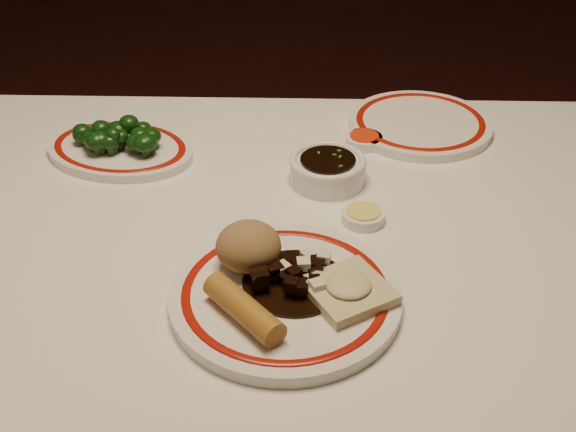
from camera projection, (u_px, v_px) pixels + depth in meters
The scene contains 12 objects.
dining_table at pixel (261, 281), 1.09m from camera, with size 1.20×0.90×0.75m.
main_plate at pixel (285, 296), 0.91m from camera, with size 0.32×0.32×0.02m.
rice_mound at pixel (248, 246), 0.93m from camera, with size 0.09×0.09×0.06m, color olive.
spring_roll at pixel (244, 309), 0.85m from camera, with size 0.03×0.03×0.12m, color #AA752A.
fried_wonton at pixel (348, 289), 0.89m from camera, with size 0.13×0.13×0.03m.
stirfry_heap at pixel (295, 277), 0.91m from camera, with size 0.13×0.13×0.03m.
broccoli_plate at pixel (120, 149), 1.22m from camera, with size 0.31×0.28×0.02m.
broccoli_pile at pixel (118, 137), 1.20m from camera, with size 0.15×0.09×0.05m.
soy_bowl at pixel (328, 171), 1.14m from camera, with size 0.12×0.12×0.04m.
sweet_sour_dish at pixel (364, 140), 1.25m from camera, with size 0.06×0.06×0.02m.
mustard_dish at pixel (363, 216), 1.06m from camera, with size 0.06×0.06×0.02m.
far_plate at pixel (420, 124), 1.30m from camera, with size 0.31×0.31×0.02m.
Camera 1 is at (0.06, -0.84, 1.36)m, focal length 45.00 mm.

